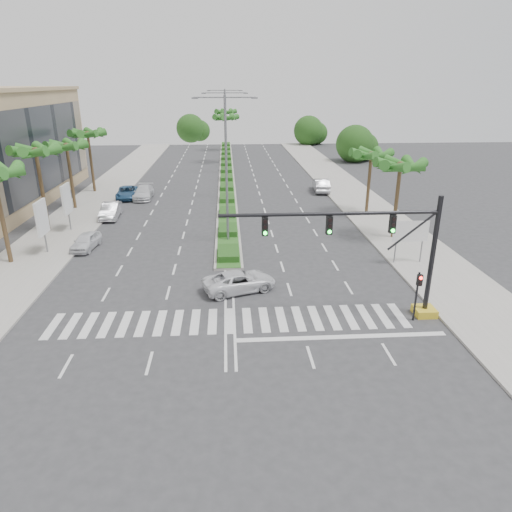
{
  "coord_description": "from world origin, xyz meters",
  "views": [
    {
      "loc": [
        0.01,
        -23.31,
        12.91
      ],
      "look_at": [
        1.68,
        2.54,
        3.0
      ],
      "focal_mm": 32.0,
      "sensor_mm": 36.0,
      "label": 1
    }
  ],
  "objects_px": {
    "car_parked_a": "(86,241)",
    "car_right": "(321,185)",
    "car_parked_d": "(144,193)",
    "car_parked_b": "(111,210)",
    "car_parked_c": "(127,192)",
    "car_crossing": "(239,281)"
  },
  "relations": [
    {
      "from": "car_parked_a",
      "to": "car_parked_d",
      "type": "relative_size",
      "value": 0.77
    },
    {
      "from": "car_parked_a",
      "to": "car_parked_b",
      "type": "xyz_separation_m",
      "value": [
        -0.12,
        9.27,
        0.11
      ]
    },
    {
      "from": "car_parked_c",
      "to": "car_parked_a",
      "type": "bearing_deg",
      "value": -94.89
    },
    {
      "from": "car_parked_c",
      "to": "car_crossing",
      "type": "height_order",
      "value": "car_parked_c"
    },
    {
      "from": "car_parked_d",
      "to": "car_parked_c",
      "type": "bearing_deg",
      "value": 170.45
    },
    {
      "from": "car_parked_b",
      "to": "car_parked_c",
      "type": "distance_m",
      "value": 8.37
    },
    {
      "from": "car_parked_c",
      "to": "car_parked_d",
      "type": "height_order",
      "value": "car_parked_d"
    },
    {
      "from": "car_right",
      "to": "car_crossing",
      "type": "bearing_deg",
      "value": 73.03
    },
    {
      "from": "car_crossing",
      "to": "car_right",
      "type": "bearing_deg",
      "value": -40.13
    },
    {
      "from": "car_parked_a",
      "to": "car_right",
      "type": "xyz_separation_m",
      "value": [
        23.48,
        19.63,
        0.17
      ]
    },
    {
      "from": "car_parked_c",
      "to": "car_right",
      "type": "distance_m",
      "value": 23.68
    },
    {
      "from": "car_crossing",
      "to": "car_parked_a",
      "type": "bearing_deg",
      "value": 35.56
    },
    {
      "from": "car_parked_d",
      "to": "car_right",
      "type": "height_order",
      "value": "car_right"
    },
    {
      "from": "car_parked_a",
      "to": "car_right",
      "type": "bearing_deg",
      "value": 46.64
    },
    {
      "from": "car_parked_c",
      "to": "car_parked_d",
      "type": "xyz_separation_m",
      "value": [
        1.98,
        -0.31,
        0.04
      ]
    },
    {
      "from": "car_parked_d",
      "to": "car_right",
      "type": "xyz_separation_m",
      "value": [
        21.62,
        2.29,
        0.1
      ]
    },
    {
      "from": "car_parked_b",
      "to": "car_parked_d",
      "type": "xyz_separation_m",
      "value": [
        1.98,
        8.07,
        -0.04
      ]
    },
    {
      "from": "car_parked_a",
      "to": "car_crossing",
      "type": "xyz_separation_m",
      "value": [
        12.37,
        -8.86,
        0.01
      ]
    },
    {
      "from": "car_parked_b",
      "to": "car_crossing",
      "type": "bearing_deg",
      "value": -58.28
    },
    {
      "from": "car_parked_b",
      "to": "car_parked_a",
      "type": "bearing_deg",
      "value": -92.1
    },
    {
      "from": "car_parked_c",
      "to": "car_parked_d",
      "type": "relative_size",
      "value": 0.99
    },
    {
      "from": "car_parked_a",
      "to": "car_crossing",
      "type": "height_order",
      "value": "car_crossing"
    }
  ]
}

